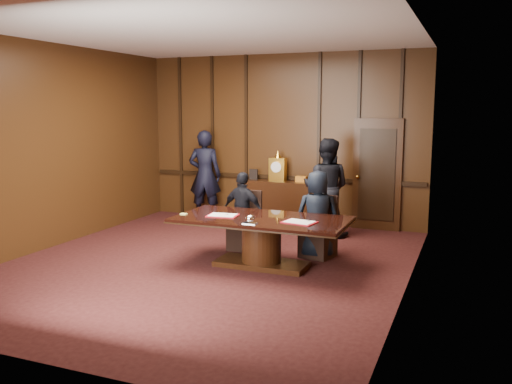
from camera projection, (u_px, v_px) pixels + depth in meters
room at (213, 153)px, 8.21m from camera, size 7.00×7.04×3.50m
sideboard at (278, 201)px, 11.28m from camera, size 1.60×0.45×1.54m
conference_table at (262, 234)px, 8.21m from camera, size 2.62×1.32×0.76m
folder_left at (223, 215)px, 8.31m from camera, size 0.50×0.39×0.02m
folder_right at (299, 222)px, 7.82m from camera, size 0.51×0.41×0.02m
inkstand at (250, 220)px, 7.75m from camera, size 0.20×0.14×0.12m
notepad at (184, 214)px, 8.43m from camera, size 0.10×0.08×0.01m
chair_left at (245, 232)px, 9.29m from camera, size 0.49×0.49×0.99m
chair_right at (319, 239)px, 8.81m from camera, size 0.58×0.58×0.99m
signatory_left at (243, 211)px, 9.16m from camera, size 0.83×0.45×1.34m
signatory_right at (317, 214)px, 8.67m from camera, size 0.80×0.65×1.42m
witness_left at (205, 175)px, 11.66m from camera, size 0.79×0.60×1.93m
witness_right at (326, 187)px, 10.15m from camera, size 0.92×0.73×1.85m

